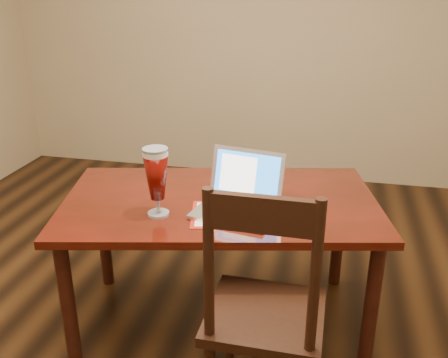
# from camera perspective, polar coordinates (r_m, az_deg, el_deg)

# --- Properties ---
(ground) EXTENTS (5.00, 5.00, 0.00)m
(ground) POSITION_cam_1_polar(r_m,az_deg,el_deg) (2.63, -5.88, -19.07)
(ground) COLOR black
(ground) RESTS_ON ground
(dining_table) EXTENTS (1.68, 1.17, 1.04)m
(dining_table) POSITION_cam_1_polar(r_m,az_deg,el_deg) (2.47, -0.66, -3.90)
(dining_table) COLOR #4E110A
(dining_table) RESTS_ON ground
(dining_chair) EXTENTS (0.46, 0.44, 1.08)m
(dining_chair) POSITION_cam_1_polar(r_m,az_deg,el_deg) (2.02, 4.63, -15.11)
(dining_chair) COLOR black
(dining_chair) RESTS_ON ground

